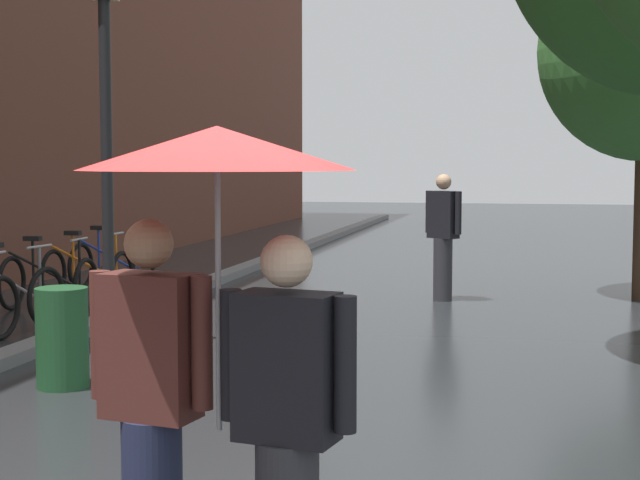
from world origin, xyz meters
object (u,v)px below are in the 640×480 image
(litter_bin, at_px, (62,338))
(parked_bicycle_6, at_px, (87,274))
(parked_bicycle_4, at_px, (9,292))
(street_lamp_post, at_px, (106,125))
(pedestrian_walking_midground, at_px, (443,236))
(parked_bicycle_7, at_px, (112,266))
(couple_under_umbrella, at_px, (216,291))
(parked_bicycle_5, at_px, (48,282))

(litter_bin, bearing_deg, parked_bicycle_6, 113.57)
(parked_bicycle_4, distance_m, street_lamp_post, 2.78)
(litter_bin, distance_m, pedestrian_walking_midground, 6.42)
(parked_bicycle_4, bearing_deg, litter_bin, -52.89)
(parked_bicycle_4, xyz_separation_m, parked_bicycle_7, (-0.06, 2.96, 0.00))
(parked_bicycle_4, distance_m, litter_bin, 3.50)
(parked_bicycle_6, distance_m, couple_under_umbrella, 9.67)
(parked_bicycle_4, distance_m, couple_under_umbrella, 8.06)
(pedestrian_walking_midground, bearing_deg, parked_bicycle_7, -179.16)
(parked_bicycle_6, xyz_separation_m, couple_under_umbrella, (4.67, -8.41, 1.01))
(parked_bicycle_4, bearing_deg, couple_under_umbrella, -53.92)
(street_lamp_post, bearing_deg, parked_bicycle_7, 114.20)
(parked_bicycle_7, bearing_deg, parked_bicycle_4, -88.85)
(couple_under_umbrella, height_order, litter_bin, couple_under_umbrella)
(parked_bicycle_5, relative_size, parked_bicycle_6, 1.01)
(couple_under_umbrella, bearing_deg, litter_bin, 125.29)
(couple_under_umbrella, relative_size, pedestrian_walking_midground, 1.19)
(parked_bicycle_4, relative_size, parked_bicycle_5, 1.06)
(parked_bicycle_7, height_order, couple_under_umbrella, couple_under_umbrella)
(parked_bicycle_6, height_order, pedestrian_walking_midground, pedestrian_walking_midground)
(parked_bicycle_5, height_order, street_lamp_post, street_lamp_post)
(parked_bicycle_4, bearing_deg, parked_bicycle_7, 91.15)
(parked_bicycle_6, bearing_deg, street_lamp_post, -60.47)
(parked_bicycle_6, height_order, couple_under_umbrella, couple_under_umbrella)
(parked_bicycle_6, relative_size, parked_bicycle_7, 0.97)
(parked_bicycle_5, relative_size, street_lamp_post, 0.29)
(couple_under_umbrella, bearing_deg, parked_bicycle_5, 122.44)
(parked_bicycle_5, bearing_deg, parked_bicycle_4, -88.74)
(parked_bicycle_6, relative_size, street_lamp_post, 0.28)
(parked_bicycle_6, bearing_deg, pedestrian_walking_midground, 12.86)
(parked_bicycle_5, distance_m, pedestrian_walking_midground, 5.25)
(parked_bicycle_4, height_order, litter_bin, parked_bicycle_4)
(parked_bicycle_6, bearing_deg, couple_under_umbrella, -60.97)
(parked_bicycle_5, xyz_separation_m, street_lamp_post, (1.76, -2.03, 1.90))
(parked_bicycle_4, height_order, parked_bicycle_6, same)
(parked_bicycle_4, relative_size, couple_under_umbrella, 0.56)
(parked_bicycle_7, height_order, litter_bin, parked_bicycle_7)
(parked_bicycle_5, bearing_deg, pedestrian_walking_midground, 23.09)
(street_lamp_post, bearing_deg, parked_bicycle_6, 119.53)
(parked_bicycle_4, distance_m, parked_bicycle_7, 2.96)
(parked_bicycle_6, bearing_deg, litter_bin, -66.43)
(street_lamp_post, relative_size, litter_bin, 4.52)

